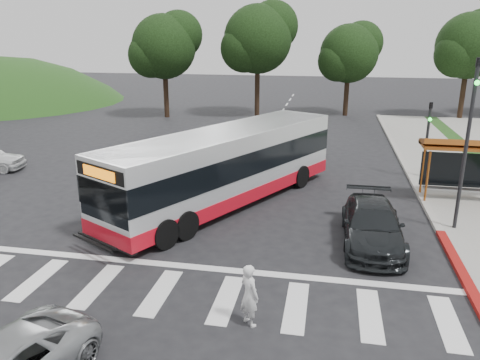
# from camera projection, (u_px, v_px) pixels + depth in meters

# --- Properties ---
(ground) EXTENTS (140.00, 140.00, 0.00)m
(ground) POSITION_uv_depth(u_px,v_px,m) (204.00, 227.00, 18.45)
(ground) COLOR black
(ground) RESTS_ON ground
(sidewalk_east) EXTENTS (4.00, 40.00, 0.12)m
(sidewalk_east) POSITION_uv_depth(u_px,v_px,m) (453.00, 181.00, 23.94)
(sidewalk_east) COLOR gray
(sidewalk_east) RESTS_ON ground
(curb_east) EXTENTS (0.30, 40.00, 0.15)m
(curb_east) POSITION_uv_depth(u_px,v_px,m) (412.00, 179.00, 24.29)
(curb_east) COLOR #9E9991
(curb_east) RESTS_ON ground
(curb_east_red) EXTENTS (0.32, 6.00, 0.15)m
(curb_east_red) POSITION_uv_depth(u_px,v_px,m) (460.00, 270.00, 14.93)
(curb_east_red) COLOR maroon
(curb_east_red) RESTS_ON ground
(crosswalk_ladder) EXTENTS (18.00, 2.60, 0.01)m
(crosswalk_ladder) POSITION_uv_depth(u_px,v_px,m) (160.00, 292.00, 13.77)
(crosswalk_ladder) COLOR silver
(crosswalk_ladder) RESTS_ON ground
(bus_shelter) EXTENTS (4.20, 1.60, 2.86)m
(bus_shelter) POSITION_uv_depth(u_px,v_px,m) (470.00, 151.00, 20.57)
(bus_shelter) COLOR #9C4F1A
(bus_shelter) RESTS_ON sidewalk_east
(traffic_signal_ne_tall) EXTENTS (0.18, 0.37, 6.50)m
(traffic_signal_ne_tall) POSITION_uv_depth(u_px,v_px,m) (468.00, 132.00, 16.95)
(traffic_signal_ne_tall) COLOR black
(traffic_signal_ne_tall) RESTS_ON ground
(traffic_signal_ne_short) EXTENTS (0.18, 0.37, 4.00)m
(traffic_signal_ne_short) POSITION_uv_depth(u_px,v_px,m) (428.00, 132.00, 23.93)
(traffic_signal_ne_short) COLOR black
(traffic_signal_ne_short) RESTS_ON ground
(tree_ne_a) EXTENTS (6.16, 5.74, 9.30)m
(tree_ne_a) POSITION_uv_depth(u_px,v_px,m) (470.00, 45.00, 39.92)
(tree_ne_a) COLOR black
(tree_ne_a) RESTS_ON parking_lot
(tree_north_a) EXTENTS (6.60, 6.15, 10.17)m
(tree_north_a) POSITION_uv_depth(u_px,v_px,m) (259.00, 38.00, 41.15)
(tree_north_a) COLOR black
(tree_north_a) RESTS_ON ground
(tree_north_b) EXTENTS (5.72, 5.33, 8.43)m
(tree_north_b) POSITION_uv_depth(u_px,v_px,m) (350.00, 53.00, 41.94)
(tree_north_b) COLOR black
(tree_north_b) RESTS_ON ground
(tree_north_c) EXTENTS (6.16, 5.74, 9.30)m
(tree_north_c) POSITION_uv_depth(u_px,v_px,m) (165.00, 45.00, 40.91)
(tree_north_c) COLOR black
(tree_north_c) RESTS_ON ground
(transit_bus) EXTENTS (8.48, 12.56, 3.30)m
(transit_bus) POSITION_uv_depth(u_px,v_px,m) (226.00, 168.00, 20.49)
(transit_bus) COLOR silver
(transit_bus) RESTS_ON ground
(pedestrian) EXTENTS (0.74, 0.72, 1.71)m
(pedestrian) POSITION_uv_depth(u_px,v_px,m) (249.00, 295.00, 12.03)
(pedestrian) COLOR silver
(pedestrian) RESTS_ON ground
(dark_sedan) EXTENTS (2.11, 5.08, 1.47)m
(dark_sedan) POSITION_uv_depth(u_px,v_px,m) (372.00, 225.00, 16.76)
(dark_sedan) COLOR black
(dark_sedan) RESTS_ON ground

